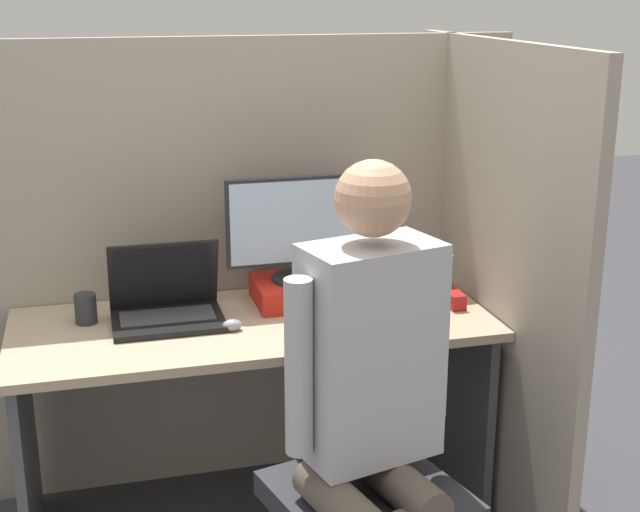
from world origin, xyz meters
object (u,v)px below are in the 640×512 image
object	(u,v)px
monitor	(298,227)
office_chair	(366,452)
stapler	(451,297)
carrot_toy	(308,326)
person	(371,389)
coffee_mug	(390,281)
paper_box	(299,291)
laptop	(167,306)
pen_cup	(86,309)

from	to	relation	value
monitor	office_chair	size ratio (longest dim) A/B	0.48
office_chair	stapler	bearing A→B (deg)	49.15
monitor	carrot_toy	world-z (taller)	monitor
person	coffee_mug	xyz separation A→B (m)	(0.34, 0.85, -0.02)
paper_box	laptop	bearing A→B (deg)	-170.93
stapler	pen_cup	xyz separation A→B (m)	(-1.20, 0.14, 0.02)
laptop	carrot_toy	distance (m)	0.47
stapler	laptop	bearing A→B (deg)	174.88
person	paper_box	bearing A→B (deg)	88.73
laptop	carrot_toy	bearing A→B (deg)	-27.36
person	carrot_toy	bearing A→B (deg)	92.17
coffee_mug	stapler	bearing A→B (deg)	-42.53
paper_box	office_chair	xyz separation A→B (m)	(0.02, -0.71, -0.24)
monitor	stapler	xyz separation A→B (m)	(0.49, -0.16, -0.24)
laptop	office_chair	distance (m)	0.83
paper_box	person	xyz separation A→B (m)	(-0.02, -0.86, 0.03)
monitor	laptop	distance (m)	0.51
paper_box	laptop	xyz separation A→B (m)	(-0.45, -0.07, 0.01)
office_chair	pen_cup	bearing A→B (deg)	136.65
person	office_chair	bearing A→B (deg)	75.90
office_chair	coffee_mug	world-z (taller)	office_chair
laptop	pen_cup	xyz separation A→B (m)	(-0.25, 0.05, -0.00)
paper_box	coffee_mug	bearing A→B (deg)	-0.73
monitor	person	bearing A→B (deg)	-91.26
monitor	coffee_mug	xyz separation A→B (m)	(0.33, -0.01, -0.22)
office_chair	paper_box	bearing A→B (deg)	91.51
monitor	laptop	world-z (taller)	monitor
paper_box	monitor	xyz separation A→B (m)	(0.00, 0.00, 0.22)
laptop	coffee_mug	size ratio (longest dim) A/B	3.69
carrot_toy	office_chair	distance (m)	0.48
monitor	pen_cup	xyz separation A→B (m)	(-0.71, -0.02, -0.22)
monitor	stapler	size ratio (longest dim) A/B	3.16
stapler	carrot_toy	distance (m)	0.55
carrot_toy	pen_cup	world-z (taller)	pen_cup
laptop	office_chair	size ratio (longest dim) A/B	0.35
monitor	office_chair	bearing A→B (deg)	-88.50
laptop	stapler	xyz separation A→B (m)	(0.95, -0.08, -0.02)
person	coffee_mug	distance (m)	0.92
monitor	carrot_toy	xyz separation A→B (m)	(-0.04, -0.29, -0.24)
carrot_toy	office_chair	world-z (taller)	office_chair
office_chair	person	world-z (taller)	person
carrot_toy	paper_box	bearing A→B (deg)	81.97
paper_box	pen_cup	size ratio (longest dim) A/B	3.09
paper_box	stapler	size ratio (longest dim) A/B	1.95
carrot_toy	pen_cup	distance (m)	0.72
stapler	office_chair	bearing A→B (deg)	-130.85
stapler	carrot_toy	world-z (taller)	stapler
laptop	coffee_mug	bearing A→B (deg)	5.01
office_chair	monitor	bearing A→B (deg)	91.50
pen_cup	office_chair	bearing A→B (deg)	-43.35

